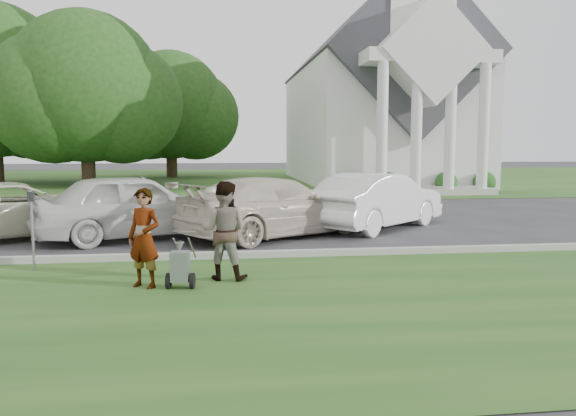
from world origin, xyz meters
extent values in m
plane|color=#333335|center=(0.00, 0.00, 0.00)|extent=(120.00, 120.00, 0.00)
cube|color=#1F4D1A|center=(0.00, -3.00, 0.01)|extent=(80.00, 7.00, 0.01)
cube|color=#1F4D1A|center=(0.00, 27.00, 0.01)|extent=(80.00, 30.00, 0.01)
cube|color=#9E9E93|center=(0.00, 0.55, 0.07)|extent=(80.00, 0.18, 0.15)
cube|color=white|center=(9.00, 24.00, 3.50)|extent=(9.00, 16.00, 7.00)
cube|color=#38383D|center=(9.00, 24.00, 7.00)|extent=(9.19, 17.00, 9.19)
cube|color=#9E9E93|center=(9.00, 14.80, 0.15)|extent=(6.20, 2.60, 0.30)
cylinder|color=white|center=(6.60, 13.80, 3.00)|extent=(0.50, 0.50, 6.00)
cylinder|color=white|center=(8.20, 13.80, 3.00)|extent=(0.50, 0.50, 6.00)
cylinder|color=white|center=(9.80, 13.80, 3.00)|extent=(0.50, 0.50, 6.00)
cylinder|color=white|center=(11.40, 13.80, 3.00)|extent=(0.50, 0.50, 6.00)
cube|color=white|center=(9.00, 14.60, 6.30)|extent=(6.20, 2.00, 0.60)
cube|color=white|center=(9.00, 14.60, 6.60)|extent=(5.09, 2.20, 5.09)
sphere|color=#1E4C19|center=(5.50, 15.70, 0.45)|extent=(1.10, 1.10, 1.10)
sphere|color=#1E4C19|center=(7.50, 15.70, 0.45)|extent=(1.10, 1.10, 1.10)
sphere|color=#1E4C19|center=(10.50, 15.70, 0.45)|extent=(1.10, 1.10, 1.10)
sphere|color=#1E4C19|center=(12.50, 15.70, 0.45)|extent=(1.10, 1.10, 1.10)
cylinder|color=#332316|center=(-8.00, 22.00, 1.60)|extent=(0.76, 0.76, 3.20)
sphere|color=#1E4214|center=(-8.00, 22.00, 5.51)|extent=(8.40, 8.40, 8.40)
sphere|color=#1E4214|center=(-6.11, 22.30, 4.67)|extent=(6.89, 6.89, 6.89)
sphere|color=#1E4214|center=(-9.68, 21.70, 4.88)|extent=(7.22, 7.22, 7.22)
sphere|color=#1E4214|center=(-11.93, 25.30, 5.21)|extent=(7.54, 7.54, 7.54)
cylinder|color=#332316|center=(-4.00, 30.00, 1.50)|extent=(0.76, 0.76, 3.00)
sphere|color=#1E4214|center=(-4.00, 30.00, 5.09)|extent=(7.60, 7.60, 7.60)
sphere|color=#1E4214|center=(-2.29, 30.30, 4.33)|extent=(6.23, 6.23, 6.23)
sphere|color=#1E4214|center=(-5.52, 29.70, 4.52)|extent=(6.54, 6.54, 6.54)
cylinder|color=black|center=(-1.58, -1.76, 0.13)|extent=(0.10, 0.27, 0.27)
cylinder|color=black|center=(-1.19, -1.81, 0.13)|extent=(0.10, 0.27, 0.27)
cylinder|color=#2D2D33|center=(-1.38, -1.78, 0.13)|extent=(0.44, 0.09, 0.03)
cube|color=gray|center=(-1.38, -1.78, 0.38)|extent=(0.32, 0.28, 0.49)
cone|color=gray|center=(-1.38, -1.78, 0.70)|extent=(0.17, 0.17, 0.14)
cylinder|color=#2D2D33|center=(-1.38, -1.78, 0.77)|extent=(0.04, 0.04, 0.05)
cylinder|color=gray|center=(-1.45, -1.34, 0.60)|extent=(0.11, 0.65, 0.47)
cylinder|color=gray|center=(-1.20, -1.38, 0.60)|extent=(0.11, 0.65, 0.47)
cylinder|color=gray|center=(-1.28, -1.04, 0.82)|extent=(0.28, 0.06, 0.02)
imported|color=#999999|center=(-1.96, -1.63, 0.82)|extent=(0.71, 0.64, 1.63)
imported|color=#999999|center=(-0.66, -1.23, 0.85)|extent=(0.97, 0.84, 1.71)
cylinder|color=gray|center=(-4.19, -0.07, 0.66)|extent=(0.05, 0.05, 1.31)
cube|color=#2D2D33|center=(-4.19, -0.07, 1.40)|extent=(0.11, 0.08, 0.20)
cylinder|color=gray|center=(-4.19, -0.07, 1.50)|extent=(0.10, 0.10, 0.03)
imported|color=beige|center=(-5.83, 3.97, 0.70)|extent=(5.50, 4.76, 1.41)
imported|color=silver|center=(-2.83, 3.36, 0.83)|extent=(5.24, 3.71, 1.66)
imported|color=beige|center=(0.67, 3.28, 0.76)|extent=(5.55, 4.66, 1.52)
imported|color=white|center=(3.67, 4.28, 0.78)|extent=(4.61, 4.38, 1.56)
camera|label=1|loc=(-0.76, -10.88, 2.35)|focal=35.00mm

